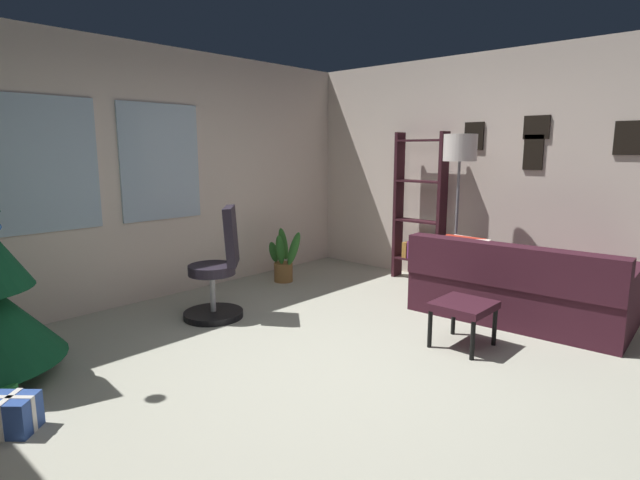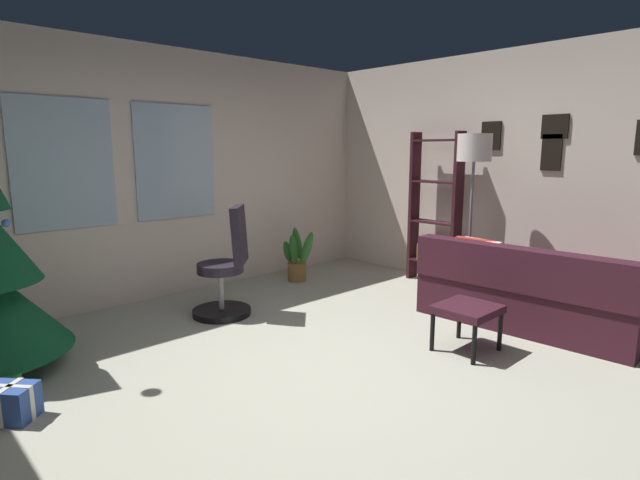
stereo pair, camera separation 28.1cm
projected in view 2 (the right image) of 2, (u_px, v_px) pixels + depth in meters
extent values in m
cube|color=#ADAC99|center=(347.00, 379.00, 3.60)|extent=(5.58, 5.40, 0.10)
cube|color=beige|center=(161.00, 174.00, 5.33)|extent=(5.58, 0.10, 2.63)
cube|color=silver|center=(64.00, 164.00, 4.60)|extent=(0.90, 0.03, 1.20)
cube|color=silver|center=(176.00, 162.00, 5.36)|extent=(0.90, 0.03, 1.20)
cube|color=beige|center=(534.00, 175.00, 5.27)|extent=(0.10, 5.40, 2.63)
cube|color=black|center=(555.00, 127.00, 5.00)|extent=(0.02, 0.26, 0.24)
cube|color=black|center=(491.00, 136.00, 5.51)|extent=(0.02, 0.23, 0.31)
cube|color=black|center=(552.00, 152.00, 5.06)|extent=(0.02, 0.20, 0.36)
cube|color=#361520|center=(532.00, 302.00, 4.61)|extent=(1.02, 1.92, 0.39)
cube|color=#361520|center=(518.00, 269.00, 4.27)|extent=(0.30, 1.88, 0.37)
cube|color=#361520|center=(449.00, 257.00, 5.14)|extent=(0.93, 0.19, 0.20)
cube|color=#361520|center=(612.00, 295.00, 4.83)|extent=(0.65, 0.95, 0.39)
cube|color=#AE291A|center=(474.00, 260.00, 4.67)|extent=(0.20, 0.40, 0.42)
cube|color=beige|center=(480.00, 261.00, 4.63)|extent=(0.21, 0.42, 0.41)
cube|color=#361520|center=(467.00, 309.00, 3.94)|extent=(0.46, 0.43, 0.06)
cylinder|color=black|center=(474.00, 345.00, 3.71)|extent=(0.04, 0.04, 0.31)
cylinder|color=black|center=(500.00, 331.00, 3.97)|extent=(0.04, 0.04, 0.31)
cylinder|color=black|center=(432.00, 332.00, 3.97)|extent=(0.04, 0.04, 0.31)
cylinder|color=black|center=(459.00, 320.00, 4.23)|extent=(0.04, 0.04, 0.31)
sphere|color=blue|center=(6.00, 223.00, 3.32)|extent=(0.05, 0.05, 0.05)
cube|color=gold|center=(18.00, 335.00, 4.07)|extent=(0.37, 0.37, 0.18)
cube|color=#B21919|center=(18.00, 335.00, 4.07)|extent=(0.17, 0.27, 0.19)
cube|color=#B21919|center=(18.00, 335.00, 4.07)|extent=(0.26, 0.16, 0.19)
cube|color=#2D4C99|center=(11.00, 403.00, 2.96)|extent=(0.33, 0.33, 0.21)
cube|color=silver|center=(11.00, 403.00, 2.96)|extent=(0.18, 0.17, 0.22)
cube|color=silver|center=(11.00, 403.00, 2.96)|extent=(0.21, 0.23, 0.22)
cylinder|color=black|center=(222.00, 312.00, 4.85)|extent=(0.56, 0.56, 0.06)
cylinder|color=#B2B2B7|center=(221.00, 288.00, 4.81)|extent=(0.05, 0.05, 0.41)
cylinder|color=black|center=(220.00, 268.00, 4.77)|extent=(0.44, 0.44, 0.09)
cube|color=black|center=(239.00, 235.00, 4.71)|extent=(0.35, 0.36, 0.54)
cube|color=#35161E|center=(457.00, 211.00, 5.69)|extent=(0.18, 0.04, 1.78)
cube|color=#35161E|center=(414.00, 206.00, 6.12)|extent=(0.18, 0.04, 1.78)
cube|color=#35161E|center=(433.00, 261.00, 6.02)|extent=(0.18, 0.56, 0.02)
cube|color=#35161E|center=(434.00, 222.00, 5.94)|extent=(0.18, 0.56, 0.02)
cube|color=#35161E|center=(436.00, 182.00, 5.85)|extent=(0.18, 0.56, 0.02)
cube|color=#35161E|center=(438.00, 140.00, 5.77)|extent=(0.18, 0.56, 0.02)
cube|color=maroon|center=(449.00, 257.00, 5.87)|extent=(0.14, 0.07, 0.14)
cube|color=#1E5378|center=(444.00, 254.00, 5.90)|extent=(0.17, 0.05, 0.21)
cube|color=beige|center=(439.00, 254.00, 5.96)|extent=(0.16, 0.07, 0.19)
cube|color=#3F6740|center=(433.00, 254.00, 6.01)|extent=(0.17, 0.06, 0.15)
cube|color=#863778|center=(428.00, 251.00, 6.07)|extent=(0.16, 0.07, 0.21)
cube|color=#AE7733|center=(423.00, 251.00, 6.12)|extent=(0.16, 0.06, 0.19)
cylinder|color=slate|center=(466.00, 296.00, 5.42)|extent=(0.28, 0.28, 0.03)
cylinder|color=slate|center=(470.00, 230.00, 5.29)|extent=(0.03, 0.03, 1.43)
cylinder|color=silver|center=(475.00, 148.00, 5.14)|extent=(0.35, 0.35, 0.28)
cylinder|color=olive|center=(297.00, 272.00, 6.09)|extent=(0.22, 0.22, 0.23)
ellipsoid|color=#2C6926|center=(288.00, 251.00, 6.09)|extent=(0.16, 0.18, 0.27)
ellipsoid|color=#2C6926|center=(307.00, 248.00, 5.89)|extent=(0.21, 0.16, 0.43)
ellipsoid|color=#2C6926|center=(294.00, 249.00, 5.98)|extent=(0.15, 0.14, 0.36)
ellipsoid|color=#2C6926|center=(297.00, 244.00, 6.15)|extent=(0.23, 0.15, 0.44)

